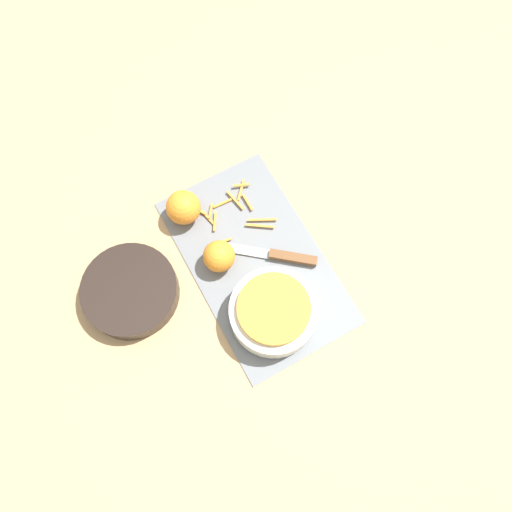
{
  "coord_description": "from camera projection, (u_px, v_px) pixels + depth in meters",
  "views": [
    {
      "loc": [
        -0.32,
        0.18,
        1.07
      ],
      "look_at": [
        0.0,
        0.0,
        0.04
      ],
      "focal_mm": 35.0,
      "sensor_mm": 36.0,
      "label": 1
    }
  ],
  "objects": [
    {
      "name": "ground_plane",
      "position": [
        256.0,
        261.0,
        1.13
      ],
      "size": [
        4.0,
        4.0,
        0.0
      ],
      "primitive_type": "plane",
      "color": "tan"
    },
    {
      "name": "peel_pile",
      "position": [
        234.0,
        211.0,
        1.16
      ],
      "size": [
        0.14,
        0.16,
        0.01
      ],
      "color": "orange",
      "rests_on": "cutting_board"
    },
    {
      "name": "orange_right",
      "position": [
        219.0,
        256.0,
        1.09
      ],
      "size": [
        0.07,
        0.07,
        0.07
      ],
      "color": "orange",
      "rests_on": "cutting_board"
    },
    {
      "name": "knife",
      "position": [
        283.0,
        256.0,
        1.12
      ],
      "size": [
        0.16,
        0.19,
        0.02
      ],
      "rotation": [
        0.0,
        0.0,
        0.88
      ],
      "color": "brown",
      "rests_on": "cutting_board"
    },
    {
      "name": "bowl_speckled",
      "position": [
        273.0,
        312.0,
        1.05
      ],
      "size": [
        0.19,
        0.19,
        0.07
      ],
      "color": "silver",
      "rests_on": "cutting_board"
    },
    {
      "name": "orange_left",
      "position": [
        183.0,
        207.0,
        1.12
      ],
      "size": [
        0.08,
        0.08,
        0.08
      ],
      "color": "orange",
      "rests_on": "cutting_board"
    },
    {
      "name": "cutting_board",
      "position": [
        256.0,
        261.0,
        1.13
      ],
      "size": [
        0.48,
        0.28,
        0.01
      ],
      "color": "slate",
      "rests_on": "ground_plane"
    },
    {
      "name": "bowl_dark",
      "position": [
        130.0,
        291.0,
        1.08
      ],
      "size": [
        0.21,
        0.21,
        0.05
      ],
      "color": "black",
      "rests_on": "ground_plane"
    }
  ]
}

